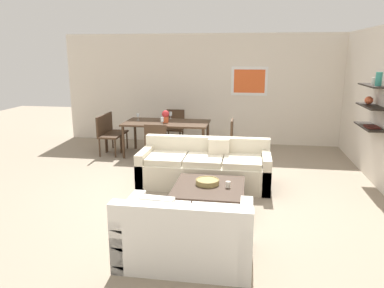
{
  "coord_description": "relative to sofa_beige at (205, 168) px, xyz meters",
  "views": [
    {
      "loc": [
        0.81,
        -5.74,
        2.22
      ],
      "look_at": [
        -0.11,
        0.2,
        0.75
      ],
      "focal_mm": 34.66,
      "sensor_mm": 36.0,
      "label": 1
    }
  ],
  "objects": [
    {
      "name": "ground_plane",
      "position": [
        -0.09,
        -0.34,
        -0.29
      ],
      "size": [
        18.0,
        18.0,
        0.0
      ],
      "primitive_type": "plane",
      "color": "gray"
    },
    {
      "name": "back_wall_unit",
      "position": [
        0.22,
        3.19,
        1.06
      ],
      "size": [
        8.4,
        0.09,
        2.7
      ],
      "color": "silver",
      "rests_on": "ground"
    },
    {
      "name": "sofa_beige",
      "position": [
        0.0,
        0.0,
        0.0
      ],
      "size": [
        2.22,
        0.9,
        0.78
      ],
      "color": "beige",
      "rests_on": "ground"
    },
    {
      "name": "loveseat_white",
      "position": [
        0.08,
        -2.45,
        0.0
      ],
      "size": [
        1.43,
        0.9,
        0.78
      ],
      "color": "white",
      "rests_on": "ground"
    },
    {
      "name": "coffee_table",
      "position": [
        0.19,
        -1.11,
        -0.1
      ],
      "size": [
        1.0,
        1.04,
        0.38
      ],
      "color": "#38281E",
      "rests_on": "ground"
    },
    {
      "name": "decorative_bowl",
      "position": [
        0.16,
        -1.03,
        0.13
      ],
      "size": [
        0.34,
        0.34,
        0.07
      ],
      "color": "#99844C",
      "rests_on": "coffee_table"
    },
    {
      "name": "candle_jar",
      "position": [
        0.47,
        -1.12,
        0.13
      ],
      "size": [
        0.07,
        0.07,
        0.09
      ],
      "primitive_type": "cylinder",
      "color": "silver",
      "rests_on": "coffee_table"
    },
    {
      "name": "dining_table",
      "position": [
        -1.07,
        1.8,
        0.39
      ],
      "size": [
        1.86,
        0.97,
        0.75
      ],
      "color": "#422D1E",
      "rests_on": "ground"
    },
    {
      "name": "dining_chair_head",
      "position": [
        -1.07,
        2.69,
        0.21
      ],
      "size": [
        0.44,
        0.44,
        0.88
      ],
      "color": "#422D1E",
      "rests_on": "ground"
    },
    {
      "name": "dining_chair_left_far",
      "position": [
        -2.41,
        2.02,
        0.21
      ],
      "size": [
        0.44,
        0.44,
        0.88
      ],
      "color": "#422D1E",
      "rests_on": "ground"
    },
    {
      "name": "dining_chair_foot",
      "position": [
        -1.07,
        0.91,
        0.21
      ],
      "size": [
        0.44,
        0.44,
        0.88
      ],
      "color": "#422D1E",
      "rests_on": "ground"
    },
    {
      "name": "dining_chair_left_near",
      "position": [
        -2.41,
        1.58,
        0.21
      ],
      "size": [
        0.44,
        0.44,
        0.88
      ],
      "color": "#422D1E",
      "rests_on": "ground"
    },
    {
      "name": "dining_chair_right_near",
      "position": [
        0.26,
        1.58,
        0.21
      ],
      "size": [
        0.44,
        0.44,
        0.88
      ],
      "color": "#422D1E",
      "rests_on": "ground"
    },
    {
      "name": "wine_glass_head",
      "position": [
        -1.07,
        2.23,
        0.57
      ],
      "size": [
        0.06,
        0.06,
        0.17
      ],
      "color": "silver",
      "rests_on": "dining_table"
    },
    {
      "name": "wine_glass_foot",
      "position": [
        -1.07,
        1.38,
        0.58
      ],
      "size": [
        0.06,
        0.06,
        0.18
      ],
      "color": "silver",
      "rests_on": "dining_table"
    },
    {
      "name": "wine_glass_left_far",
      "position": [
        -1.76,
        1.92,
        0.57
      ],
      "size": [
        0.06,
        0.06,
        0.16
      ],
      "color": "silver",
      "rests_on": "dining_table"
    },
    {
      "name": "centerpiece_vase",
      "position": [
        -1.09,
        1.76,
        0.6
      ],
      "size": [
        0.16,
        0.16,
        0.27
      ],
      "color": "#D85933",
      "rests_on": "dining_table"
    }
  ]
}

